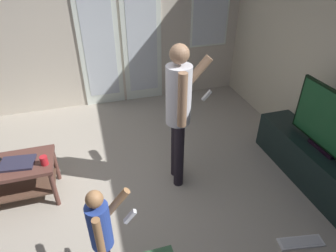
{
  "coord_description": "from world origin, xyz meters",
  "views": [
    {
      "loc": [
        0.07,
        -2.29,
        2.48
      ],
      "look_at": [
        0.78,
        0.13,
        0.85
      ],
      "focal_mm": 30.97,
      "sensor_mm": 36.0,
      "label": 1
    }
  ],
  "objects_px": {
    "person_adult": "(179,107)",
    "person_child": "(102,233)",
    "coffee_table": "(10,175)",
    "tv_stand": "(315,166)",
    "laptop_closed": "(17,163)",
    "cup_by_laptop": "(44,160)",
    "flat_screen_tv": "(331,123)",
    "loose_keyboard": "(301,242)"
  },
  "relations": [
    {
      "from": "person_adult",
      "to": "person_child",
      "type": "relative_size",
      "value": 1.57
    },
    {
      "from": "coffee_table",
      "to": "tv_stand",
      "type": "xyz_separation_m",
      "value": [
        3.37,
        -0.7,
        -0.12
      ]
    },
    {
      "from": "laptop_closed",
      "to": "cup_by_laptop",
      "type": "xyz_separation_m",
      "value": [
        0.28,
        -0.08,
        0.04
      ]
    },
    {
      "from": "flat_screen_tv",
      "to": "person_child",
      "type": "relative_size",
      "value": 0.96
    },
    {
      "from": "tv_stand",
      "to": "person_adult",
      "type": "xyz_separation_m",
      "value": [
        -1.53,
        0.51,
        0.76
      ]
    },
    {
      "from": "loose_keyboard",
      "to": "tv_stand",
      "type": "bearing_deg",
      "value": 46.13
    },
    {
      "from": "coffee_table",
      "to": "cup_by_laptop",
      "type": "height_order",
      "value": "cup_by_laptop"
    },
    {
      "from": "coffee_table",
      "to": "flat_screen_tv",
      "type": "relative_size",
      "value": 0.92
    },
    {
      "from": "flat_screen_tv",
      "to": "cup_by_laptop",
      "type": "relative_size",
      "value": 10.23
    },
    {
      "from": "loose_keyboard",
      "to": "laptop_closed",
      "type": "distance_m",
      "value": 2.97
    },
    {
      "from": "flat_screen_tv",
      "to": "coffee_table",
      "type": "bearing_deg",
      "value": 168.35
    },
    {
      "from": "tv_stand",
      "to": "person_adult",
      "type": "distance_m",
      "value": 1.79
    },
    {
      "from": "laptop_closed",
      "to": "cup_by_laptop",
      "type": "distance_m",
      "value": 0.29
    },
    {
      "from": "coffee_table",
      "to": "tv_stand",
      "type": "bearing_deg",
      "value": -11.7
    },
    {
      "from": "person_child",
      "to": "cup_by_laptop",
      "type": "height_order",
      "value": "person_child"
    },
    {
      "from": "coffee_table",
      "to": "cup_by_laptop",
      "type": "distance_m",
      "value": 0.45
    },
    {
      "from": "tv_stand",
      "to": "loose_keyboard",
      "type": "bearing_deg",
      "value": -133.87
    },
    {
      "from": "coffee_table",
      "to": "tv_stand",
      "type": "distance_m",
      "value": 3.44
    },
    {
      "from": "flat_screen_tv",
      "to": "tv_stand",
      "type": "bearing_deg",
      "value": -65.27
    },
    {
      "from": "flat_screen_tv",
      "to": "laptop_closed",
      "type": "relative_size",
      "value": 3.01
    },
    {
      "from": "flat_screen_tv",
      "to": "laptop_closed",
      "type": "distance_m",
      "value": 3.34
    },
    {
      "from": "coffee_table",
      "to": "flat_screen_tv",
      "type": "xyz_separation_m",
      "value": [
        3.37,
        -0.69,
        0.48
      ]
    },
    {
      "from": "flat_screen_tv",
      "to": "cup_by_laptop",
      "type": "distance_m",
      "value": 3.05
    },
    {
      "from": "tv_stand",
      "to": "person_child",
      "type": "distance_m",
      "value": 2.57
    },
    {
      "from": "coffee_table",
      "to": "person_adult",
      "type": "xyz_separation_m",
      "value": [
        1.84,
        -0.19,
        0.64
      ]
    },
    {
      "from": "coffee_table",
      "to": "person_child",
      "type": "distance_m",
      "value": 1.56
    },
    {
      "from": "person_adult",
      "to": "laptop_closed",
      "type": "height_order",
      "value": "person_adult"
    },
    {
      "from": "laptop_closed",
      "to": "person_adult",
      "type": "bearing_deg",
      "value": 1.28
    },
    {
      "from": "cup_by_laptop",
      "to": "laptop_closed",
      "type": "bearing_deg",
      "value": 163.49
    },
    {
      "from": "loose_keyboard",
      "to": "coffee_table",
      "type": "bearing_deg",
      "value": 152.76
    },
    {
      "from": "coffee_table",
      "to": "loose_keyboard",
      "type": "relative_size",
      "value": 2.08
    },
    {
      "from": "tv_stand",
      "to": "cup_by_laptop",
      "type": "height_order",
      "value": "cup_by_laptop"
    },
    {
      "from": "coffee_table",
      "to": "cup_by_laptop",
      "type": "xyz_separation_m",
      "value": [
        0.4,
        -0.1,
        0.19
      ]
    },
    {
      "from": "person_child",
      "to": "loose_keyboard",
      "type": "xyz_separation_m",
      "value": [
        1.81,
        -0.15,
        -0.63
      ]
    },
    {
      "from": "flat_screen_tv",
      "to": "person_adult",
      "type": "distance_m",
      "value": 1.62
    },
    {
      "from": "tv_stand",
      "to": "person_child",
      "type": "xyz_separation_m",
      "value": [
        -2.48,
        -0.55,
        0.4
      ]
    },
    {
      "from": "loose_keyboard",
      "to": "person_adult",
      "type": "bearing_deg",
      "value": 125.73
    },
    {
      "from": "person_child",
      "to": "tv_stand",
      "type": "bearing_deg",
      "value": 12.42
    },
    {
      "from": "person_child",
      "to": "loose_keyboard",
      "type": "height_order",
      "value": "person_child"
    },
    {
      "from": "coffee_table",
      "to": "loose_keyboard",
      "type": "height_order",
      "value": "coffee_table"
    },
    {
      "from": "laptop_closed",
      "to": "flat_screen_tv",
      "type": "bearing_deg",
      "value": -4.82
    },
    {
      "from": "tv_stand",
      "to": "cup_by_laptop",
      "type": "xyz_separation_m",
      "value": [
        -2.98,
        0.6,
        0.3
      ]
    }
  ]
}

